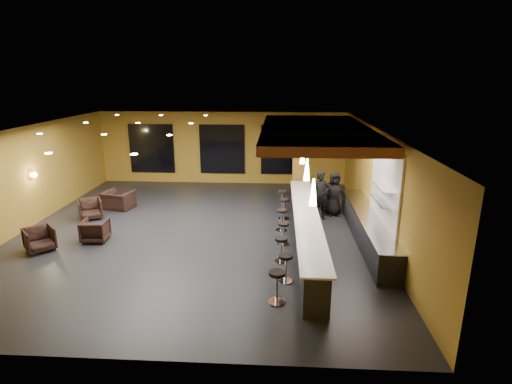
# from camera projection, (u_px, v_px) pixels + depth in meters

# --- Properties ---
(floor) EXTENTS (12.00, 13.00, 0.10)m
(floor) POSITION_uv_depth(u_px,v_px,m) (198.00, 232.00, 13.80)
(floor) COLOR black
(floor) RESTS_ON ground
(ceiling) EXTENTS (12.00, 13.00, 0.10)m
(ceiling) POSITION_uv_depth(u_px,v_px,m) (193.00, 128.00, 12.79)
(ceiling) COLOR black
(wall_back) EXTENTS (12.00, 0.10, 3.50)m
(wall_back) POSITION_uv_depth(u_px,v_px,m) (222.00, 148.00, 19.57)
(wall_back) COLOR #A57B25
(wall_back) RESTS_ON floor
(wall_front) EXTENTS (12.00, 0.10, 3.50)m
(wall_front) POSITION_uv_depth(u_px,v_px,m) (120.00, 278.00, 7.02)
(wall_front) COLOR #A57B25
(wall_front) RESTS_ON floor
(wall_left) EXTENTS (0.10, 13.00, 3.50)m
(wall_left) POSITION_uv_depth(u_px,v_px,m) (20.00, 180.00, 13.63)
(wall_left) COLOR #A57B25
(wall_left) RESTS_ON floor
(wall_right) EXTENTS (0.10, 13.00, 3.50)m
(wall_right) POSITION_uv_depth(u_px,v_px,m) (379.00, 185.00, 12.96)
(wall_right) COLOR #A57B25
(wall_right) RESTS_ON floor
(wood_soffit) EXTENTS (3.60, 8.00, 0.28)m
(wood_soffit) POSITION_uv_depth(u_px,v_px,m) (315.00, 131.00, 13.58)
(wood_soffit) COLOR #B66035
(wood_soffit) RESTS_ON ceiling
(window_left) EXTENTS (2.20, 0.06, 2.40)m
(window_left) POSITION_uv_depth(u_px,v_px,m) (152.00, 149.00, 19.67)
(window_left) COLOR black
(window_left) RESTS_ON wall_back
(window_center) EXTENTS (2.20, 0.06, 2.40)m
(window_center) POSITION_uv_depth(u_px,v_px,m) (222.00, 149.00, 19.48)
(window_center) COLOR black
(window_center) RESTS_ON wall_back
(window_right) EXTENTS (2.20, 0.06, 2.40)m
(window_right) POSITION_uv_depth(u_px,v_px,m) (284.00, 150.00, 19.31)
(window_right) COLOR black
(window_right) RESTS_ON wall_back
(tile_backsplash) EXTENTS (0.06, 3.20, 2.40)m
(tile_backsplash) POSITION_uv_depth(u_px,v_px,m) (385.00, 186.00, 11.94)
(tile_backsplash) COLOR white
(tile_backsplash) RESTS_ON wall_right
(bar_counter) EXTENTS (0.60, 8.00, 1.00)m
(bar_counter) POSITION_uv_depth(u_px,v_px,m) (306.00, 231.00, 12.49)
(bar_counter) COLOR black
(bar_counter) RESTS_ON floor
(bar_top) EXTENTS (0.78, 8.10, 0.05)m
(bar_top) POSITION_uv_depth(u_px,v_px,m) (306.00, 215.00, 12.34)
(bar_top) COLOR silver
(bar_top) RESTS_ON bar_counter
(prep_counter) EXTENTS (0.70, 6.00, 0.86)m
(prep_counter) POSITION_uv_depth(u_px,v_px,m) (367.00, 228.00, 12.87)
(prep_counter) COLOR black
(prep_counter) RESTS_ON floor
(prep_top) EXTENTS (0.72, 6.00, 0.03)m
(prep_top) POSITION_uv_depth(u_px,v_px,m) (368.00, 215.00, 12.75)
(prep_top) COLOR silver
(prep_top) RESTS_ON prep_counter
(wall_shelf_lower) EXTENTS (0.30, 1.50, 0.03)m
(wall_shelf_lower) POSITION_uv_depth(u_px,v_px,m) (381.00, 200.00, 11.86)
(wall_shelf_lower) COLOR silver
(wall_shelf_lower) RESTS_ON wall_right
(wall_shelf_upper) EXTENTS (0.30, 1.50, 0.03)m
(wall_shelf_upper) POSITION_uv_depth(u_px,v_px,m) (382.00, 186.00, 11.74)
(wall_shelf_upper) COLOR silver
(wall_shelf_upper) RESTS_ON wall_right
(column) EXTENTS (0.60, 0.60, 3.50)m
(column) POSITION_uv_depth(u_px,v_px,m) (300.00, 161.00, 16.54)
(column) COLOR brown
(column) RESTS_ON floor
(wall_sconce) EXTENTS (0.22, 0.22, 0.22)m
(wall_sconce) POSITION_uv_depth(u_px,v_px,m) (34.00, 175.00, 14.09)
(wall_sconce) COLOR #FFE5B2
(wall_sconce) RESTS_ON wall_left
(pendant_0) EXTENTS (0.20, 0.20, 0.70)m
(pendant_0) POSITION_uv_depth(u_px,v_px,m) (313.00, 192.00, 10.05)
(pendant_0) COLOR white
(pendant_0) RESTS_ON wood_soffit
(pendant_1) EXTENTS (0.20, 0.20, 0.70)m
(pendant_1) POSITION_uv_depth(u_px,v_px,m) (307.00, 170.00, 12.44)
(pendant_1) COLOR white
(pendant_1) RESTS_ON wood_soffit
(pendant_2) EXTENTS (0.20, 0.20, 0.70)m
(pendant_2) POSITION_uv_depth(u_px,v_px,m) (303.00, 154.00, 14.84)
(pendant_2) COLOR white
(pendant_2) RESTS_ON wood_soffit
(staff_a) EXTENTS (0.73, 0.54, 1.83)m
(staff_a) POSITION_uv_depth(u_px,v_px,m) (321.00, 195.00, 14.73)
(staff_a) COLOR black
(staff_a) RESTS_ON floor
(staff_b) EXTENTS (0.91, 0.82, 1.53)m
(staff_b) POSITION_uv_depth(u_px,v_px,m) (334.00, 193.00, 15.60)
(staff_b) COLOR black
(staff_b) RESTS_ON floor
(staff_c) EXTENTS (0.88, 0.64, 1.68)m
(staff_c) POSITION_uv_depth(u_px,v_px,m) (334.00, 194.00, 15.16)
(staff_c) COLOR black
(staff_c) RESTS_ON floor
(armchair_a) EXTENTS (1.13, 1.13, 0.73)m
(armchair_a) POSITION_uv_depth(u_px,v_px,m) (39.00, 239.00, 12.18)
(armchair_a) COLOR black
(armchair_a) RESTS_ON floor
(armchair_b) EXTENTS (0.83, 0.85, 0.72)m
(armchair_b) POSITION_uv_depth(u_px,v_px,m) (95.00, 230.00, 12.90)
(armchair_b) COLOR black
(armchair_b) RESTS_ON floor
(armchair_c) EXTENTS (1.10, 1.11, 0.75)m
(armchair_c) POSITION_uv_depth(u_px,v_px,m) (90.00, 209.00, 14.91)
(armchair_c) COLOR black
(armchair_c) RESTS_ON floor
(armchair_d) EXTENTS (1.29, 1.19, 0.72)m
(armchair_d) POSITION_uv_depth(u_px,v_px,m) (118.00, 200.00, 16.03)
(armchair_d) COLOR black
(armchair_d) RESTS_ON floor
(bar_stool_0) EXTENTS (0.41, 0.41, 0.81)m
(bar_stool_0) POSITION_uv_depth(u_px,v_px,m) (277.00, 283.00, 9.33)
(bar_stool_0) COLOR silver
(bar_stool_0) RESTS_ON floor
(bar_stool_1) EXTENTS (0.38, 0.38, 0.75)m
(bar_stool_1) POSITION_uv_depth(u_px,v_px,m) (286.00, 265.00, 10.30)
(bar_stool_1) COLOR silver
(bar_stool_1) RESTS_ON floor
(bar_stool_2) EXTENTS (0.38, 0.38, 0.75)m
(bar_stool_2) POSITION_uv_depth(u_px,v_px,m) (281.00, 247.00, 11.39)
(bar_stool_2) COLOR silver
(bar_stool_2) RESTS_ON floor
(bar_stool_3) EXTENTS (0.37, 0.37, 0.73)m
(bar_stool_3) POSITION_uv_depth(u_px,v_px,m) (283.00, 231.00, 12.58)
(bar_stool_3) COLOR silver
(bar_stool_3) RESTS_ON floor
(bar_stool_4) EXTENTS (0.39, 0.39, 0.78)m
(bar_stool_4) POSITION_uv_depth(u_px,v_px,m) (281.00, 217.00, 13.69)
(bar_stool_4) COLOR silver
(bar_stool_4) RESTS_ON floor
(bar_stool_5) EXTENTS (0.40, 0.40, 0.78)m
(bar_stool_5) POSITION_uv_depth(u_px,v_px,m) (284.00, 206.00, 14.82)
(bar_stool_5) COLOR silver
(bar_stool_5) RESTS_ON floor
(bar_stool_6) EXTENTS (0.43, 0.43, 0.85)m
(bar_stool_6) POSITION_uv_depth(u_px,v_px,m) (282.00, 198.00, 15.64)
(bar_stool_6) COLOR silver
(bar_stool_6) RESTS_ON floor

